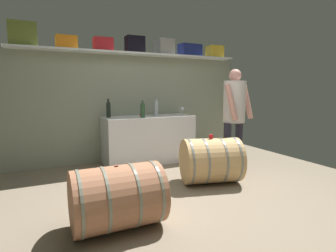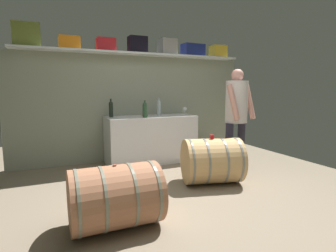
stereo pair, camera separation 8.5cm
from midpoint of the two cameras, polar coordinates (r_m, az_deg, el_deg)
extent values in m
cube|color=#7D6E5A|center=(3.73, 1.07, -13.16)|extent=(5.63, 8.02, 0.02)
cube|color=gray|center=(5.18, -7.90, 3.74)|extent=(4.43, 0.10, 1.93)
cube|color=silver|center=(5.06, -7.58, 14.78)|extent=(4.07, 0.40, 0.03)
cube|color=olive|center=(4.85, -28.70, 16.54)|extent=(0.39, 0.29, 0.35)
cube|color=orange|center=(4.85, -21.10, 16.06)|extent=(0.32, 0.26, 0.20)
cube|color=red|center=(4.93, -14.02, 16.27)|extent=(0.32, 0.28, 0.22)
cube|color=black|center=(5.08, -7.49, 16.58)|extent=(0.32, 0.23, 0.29)
cube|color=gray|center=(5.29, -1.24, 16.26)|extent=(0.30, 0.30, 0.28)
cube|color=navy|center=(5.54, 4.16, 15.59)|extent=(0.45, 0.27, 0.23)
cube|color=yellow|center=(5.85, 9.36, 15.13)|extent=(0.31, 0.23, 0.24)
cube|color=white|center=(4.94, -4.59, -2.76)|extent=(1.60, 0.64, 0.84)
cylinder|color=black|center=(4.75, -12.91, 3.13)|extent=(0.07, 0.07, 0.23)
sphere|color=black|center=(4.74, -12.95, 4.64)|extent=(0.07, 0.07, 0.07)
cylinder|color=black|center=(4.74, -12.97, 5.18)|extent=(0.03, 0.03, 0.07)
cylinder|color=#ABBABE|center=(4.97, -2.96, 3.52)|extent=(0.08, 0.08, 0.23)
sphere|color=#ABBABE|center=(4.97, -2.97, 4.98)|extent=(0.07, 0.07, 0.07)
cylinder|color=#ABBABE|center=(4.96, -2.97, 5.50)|extent=(0.03, 0.03, 0.07)
cylinder|color=#2F5033|center=(4.63, -5.87, 3.04)|extent=(0.08, 0.08, 0.20)
sphere|color=#2F5033|center=(4.62, -5.89, 4.47)|extent=(0.07, 0.07, 0.07)
cylinder|color=#2F5033|center=(4.62, -5.89, 4.99)|extent=(0.03, 0.03, 0.06)
cylinder|color=white|center=(5.19, 2.48, 2.47)|extent=(0.07, 0.07, 0.00)
cylinder|color=white|center=(5.19, 2.49, 2.90)|extent=(0.01, 0.01, 0.07)
sphere|color=white|center=(5.18, 2.49, 3.64)|extent=(0.08, 0.08, 0.08)
sphere|color=maroon|center=(5.18, 2.49, 3.51)|extent=(0.05, 0.05, 0.05)
cone|color=red|center=(4.93, -5.91, 2.69)|extent=(0.11, 0.11, 0.09)
cylinder|color=tan|center=(3.91, 8.42, -7.18)|extent=(0.92, 0.81, 0.63)
cylinder|color=slate|center=(3.81, 3.66, -7.48)|extent=(0.19, 0.63, 0.64)
cylinder|color=slate|center=(3.87, 6.63, -7.30)|extent=(0.19, 0.63, 0.64)
cylinder|color=slate|center=(3.95, 10.16, -7.06)|extent=(0.19, 0.63, 0.64)
cylinder|color=slate|center=(4.02, 12.92, -6.85)|extent=(0.19, 0.63, 0.64)
cylinder|color=#8E5749|center=(3.84, 8.51, -2.56)|extent=(0.04, 0.04, 0.01)
cylinder|color=#A4694A|center=(2.70, -11.54, -14.46)|extent=(0.84, 0.60, 0.60)
cylinder|color=slate|center=(2.65, -19.24, -15.23)|extent=(0.03, 0.61, 0.61)
cylinder|color=slate|center=(2.68, -14.43, -14.78)|extent=(0.03, 0.61, 0.61)
cylinder|color=slate|center=(2.73, -8.72, -14.12)|extent=(0.03, 0.61, 0.61)
cylinder|color=slate|center=(2.80, -4.32, -13.51)|extent=(0.03, 0.61, 0.61)
cylinder|color=brown|center=(2.60, -11.73, -8.19)|extent=(0.04, 0.04, 0.01)
cylinder|color=red|center=(3.83, 8.40, -2.19)|extent=(0.06, 0.06, 0.05)
cylinder|color=#292736|center=(4.41, 11.76, -4.49)|extent=(0.12, 0.12, 0.79)
cylinder|color=#292736|center=(4.64, 14.11, -3.96)|extent=(0.12, 0.12, 0.79)
cylinder|color=silver|center=(4.43, 13.25, 5.00)|extent=(0.35, 0.35, 0.66)
sphere|color=tan|center=(4.43, 13.42, 10.34)|extent=(0.19, 0.19, 0.19)
cylinder|color=tan|center=(4.22, 12.62, 4.87)|extent=(0.14, 0.27, 0.55)
cylinder|color=tan|center=(4.53, 15.80, 4.96)|extent=(0.13, 0.24, 0.55)
camera|label=1|loc=(0.04, -90.75, -0.10)|focal=28.97mm
camera|label=2|loc=(0.04, 89.25, 0.10)|focal=28.97mm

